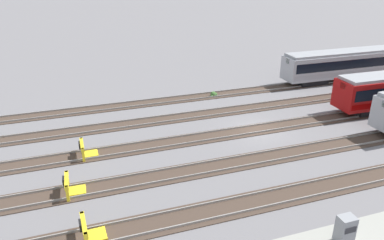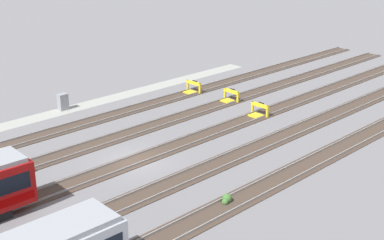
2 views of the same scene
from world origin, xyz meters
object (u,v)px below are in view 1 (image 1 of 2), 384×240
Objects in this scene: subway_car_front_row_right_inner at (351,63)px; bumper_stop_middle_track at (86,150)px; bumper_stop_nearest_track at (89,231)px; bumper_stop_near_inner_track at (71,186)px; weed_clump at (214,95)px; electrical_cabinet at (345,229)px.

subway_car_front_row_right_inner is 9.01× the size of bumper_stop_middle_track.
bumper_stop_middle_track is (0.53, 9.53, 0.00)m from bumper_stop_nearest_track.
bumper_stop_near_inner_track is 1.00× the size of bumper_stop_middle_track.
weed_clump is at bearing -178.71° from subway_car_front_row_right_inner.
bumper_stop_nearest_track is at bearing 160.14° from electrical_cabinet.
subway_car_front_row_right_inner reaches higher than bumper_stop_near_inner_track.
subway_car_front_row_right_inner is 36.71m from bumper_stop_near_inner_track.
weed_clump is at bearing 32.85° from bumper_stop_middle_track.
bumper_stop_middle_track is at bearing -147.15° from weed_clump.
subway_car_front_row_right_inner is 8.99× the size of bumper_stop_near_inner_track.
bumper_stop_nearest_track is at bearing -93.21° from bumper_stop_middle_track.
subway_car_front_row_right_inner is at bearing 1.29° from weed_clump.
bumper_stop_nearest_track is 13.65m from electrical_cabinet.
bumper_stop_nearest_track is 1.00× the size of bumper_stop_near_inner_track.
electrical_cabinet is at bearing -130.39° from subway_car_front_row_right_inner.
bumper_stop_nearest_track is 4.81m from bumper_stop_near_inner_track.
bumper_stop_nearest_track is 9.54m from bumper_stop_middle_track.
bumper_stop_near_inner_track is at bearing 98.73° from bumper_stop_nearest_track.
weed_clump is (15.45, 13.94, -0.27)m from bumper_stop_near_inner_track.
subway_car_front_row_right_inner reaches higher than bumper_stop_middle_track.
subway_car_front_row_right_inner reaches higher than electrical_cabinet.
bumper_stop_nearest_track is at bearing -81.27° from bumper_stop_near_inner_track.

